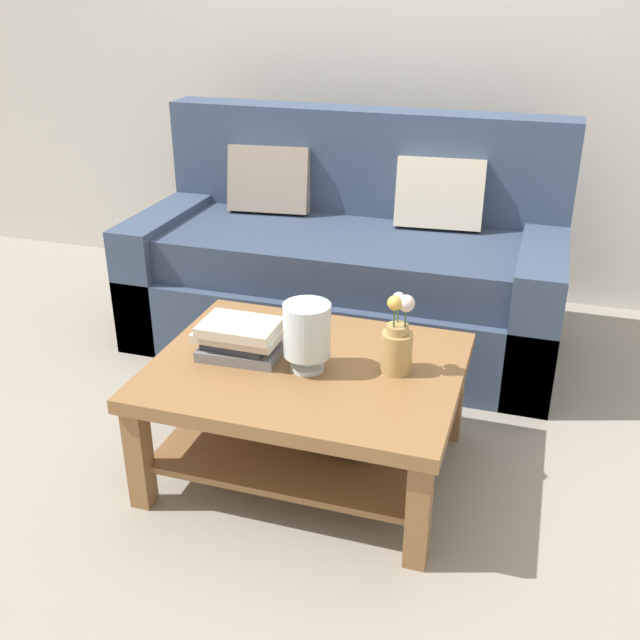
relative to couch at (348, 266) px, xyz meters
The scene contains 7 objects.
ground_plane 0.93m from the couch, 83.98° to the right, with size 10.00×10.00×0.00m, color gray.
back_wall 1.27m from the couch, 83.64° to the left, with size 6.40×0.12×2.70m, color beige.
couch is the anchor object (origin of this frame).
coffee_table 1.12m from the couch, 81.29° to the right, with size 1.05×0.83×0.43m.
book_stack_main 1.12m from the couch, 94.09° to the right, with size 0.30×0.21×0.13m.
glass_hurricane_vase 1.17m from the couch, 81.31° to the right, with size 0.16×0.16×0.24m.
flower_pitcher 1.17m from the couch, 66.38° to the right, with size 0.11×0.11×0.28m.
Camera 1 is at (0.78, -2.36, 1.64)m, focal length 41.42 mm.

